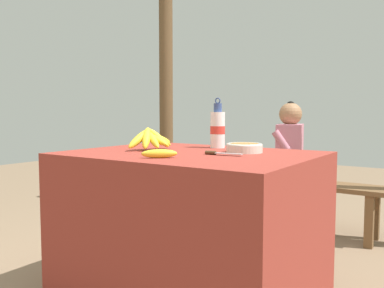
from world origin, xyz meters
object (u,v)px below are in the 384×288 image
serving_bowl (244,147)px  water_bottle (218,129)px  loose_banana_front (159,154)px  wooden_bench (274,186)px  banana_bunch_green (227,167)px  knife (218,153)px  seated_vendor (284,157)px  support_post_near (166,99)px  banana_bunch_ripe (151,138)px

serving_bowl → water_bottle: (-0.26, 0.16, 0.09)m
loose_banana_front → serving_bowl: bearing=65.2°
water_bottle → wooden_bench: size_ratio=0.17×
serving_bowl → banana_bunch_green: serving_bowl is taller
knife → serving_bowl: bearing=68.9°
loose_banana_front → seated_vendor: seated_vendor is taller
seated_vendor → banana_bunch_green: 0.58m
loose_banana_front → banana_bunch_green: 1.93m
loose_banana_front → support_post_near: support_post_near is taller
loose_banana_front → water_bottle: bearing=94.6°
banana_bunch_ripe → water_bottle: water_bottle is taller
wooden_bench → banana_bunch_green: banana_bunch_green is taller
wooden_bench → loose_banana_front: bearing=-84.2°
seated_vendor → support_post_near: support_post_near is taller
loose_banana_front → knife: size_ratio=0.78×
loose_banana_front → seated_vendor: 1.76m
water_bottle → seated_vendor: seated_vendor is taller
banana_bunch_ripe → banana_bunch_green: 1.59m
serving_bowl → knife: serving_bowl is taller
water_bottle → seated_vendor: size_ratio=0.27×
support_post_near → banana_bunch_green: bearing=-10.9°
banana_bunch_ripe → wooden_bench: 1.59m
banana_bunch_ripe → water_bottle: (0.23, 0.33, 0.05)m
serving_bowl → support_post_near: size_ratio=0.08×
banana_bunch_green → support_post_near: support_post_near is taller
knife → banana_bunch_green: knife is taller
serving_bowl → loose_banana_front: size_ratio=1.25×
serving_bowl → support_post_near: (-1.68, 1.50, 0.32)m
knife → support_post_near: 2.37m
loose_banana_front → support_post_near: 2.46m
support_post_near → banana_bunch_ripe: bearing=-54.6°
wooden_bench → support_post_near: support_post_near is taller
water_bottle → loose_banana_front: 0.62m
water_bottle → wooden_bench: 1.30m
loose_banana_front → seated_vendor: bearing=92.5°
water_bottle → loose_banana_front: (0.05, -0.61, -0.09)m
knife → banana_bunch_green: bearing=110.9°
seated_vendor → support_post_near: 1.49m
loose_banana_front → wooden_bench: (-0.18, 1.79, -0.44)m
banana_bunch_green → support_post_near: 1.06m
knife → banana_bunch_green: size_ratio=0.74×
banana_bunch_ripe → loose_banana_front: bearing=-45.0°
support_post_near → knife: bearing=-46.1°
knife → seated_vendor: bearing=92.3°
serving_bowl → water_bottle: size_ratio=0.64×
serving_bowl → banana_bunch_green: size_ratio=0.72×
banana_bunch_ripe → banana_bunch_green: banana_bunch_ripe is taller
water_bottle → support_post_near: 1.97m
loose_banana_front → support_post_near: size_ratio=0.07×
banana_bunch_ripe → seated_vendor: size_ratio=0.29×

